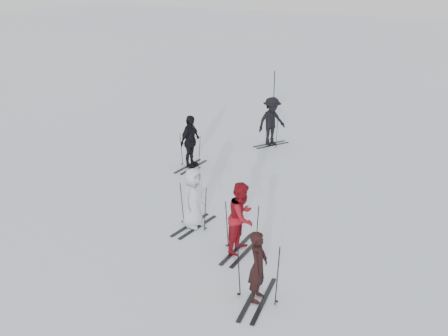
% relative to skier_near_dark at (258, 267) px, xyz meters
% --- Properties ---
extents(ground, '(120.00, 120.00, 0.00)m').
position_rel_skier_near_dark_xyz_m(ground, '(-3.33, 3.13, -0.78)').
color(ground, silver).
rests_on(ground, ground).
extents(skier_near_dark, '(0.49, 0.63, 1.56)m').
position_rel_skier_near_dark_xyz_m(skier_near_dark, '(0.00, 0.00, 0.00)').
color(skier_near_dark, black).
rests_on(skier_near_dark, ground).
extents(skier_red, '(0.73, 0.91, 1.77)m').
position_rel_skier_near_dark_xyz_m(skier_red, '(-1.33, 1.67, 0.10)').
color(skier_red, maroon).
rests_on(skier_red, ground).
extents(skier_grey, '(0.54, 0.80, 1.61)m').
position_rel_skier_near_dark_xyz_m(skier_grey, '(-3.08, 2.18, 0.03)').
color(skier_grey, silver).
rests_on(skier_grey, ground).
extents(skier_uphill_left, '(0.47, 1.06, 1.80)m').
position_rel_skier_near_dark_xyz_m(skier_uphill_left, '(-5.77, 5.93, 0.12)').
color(skier_uphill_left, black).
rests_on(skier_uphill_left, ground).
extents(skier_uphill_far, '(1.14, 1.37, 1.84)m').
position_rel_skier_near_dark_xyz_m(skier_uphill_far, '(-4.52, 9.58, 0.14)').
color(skier_uphill_far, black).
rests_on(skier_uphill_far, ground).
extents(skis_near_dark, '(2.01, 1.35, 1.34)m').
position_rel_skier_near_dark_xyz_m(skis_near_dark, '(0.00, 0.00, -0.11)').
color(skis_near_dark, black).
rests_on(skis_near_dark, ground).
extents(skis_red, '(1.86, 1.09, 1.31)m').
position_rel_skier_near_dark_xyz_m(skis_red, '(-1.33, 1.67, -0.13)').
color(skis_red, black).
rests_on(skis_red, ground).
extents(skis_grey, '(1.72, 0.94, 1.23)m').
position_rel_skier_near_dark_xyz_m(skis_grey, '(-3.08, 2.18, -0.16)').
color(skis_grey, black).
rests_on(skis_grey, ground).
extents(skis_uphill_left, '(1.67, 0.91, 1.20)m').
position_rel_skier_near_dark_xyz_m(skis_uphill_left, '(-5.77, 5.93, -0.18)').
color(skis_uphill_left, black).
rests_on(skis_uphill_left, ground).
extents(skis_uphill_far, '(1.74, 1.42, 1.12)m').
position_rel_skier_near_dark_xyz_m(skis_uphill_far, '(-4.52, 9.58, -0.22)').
color(skis_uphill_far, black).
rests_on(skis_uphill_far, ground).
extents(piste_marker, '(0.05, 0.05, 1.90)m').
position_rel_skier_near_dark_xyz_m(piste_marker, '(-6.79, 14.33, 0.17)').
color(piste_marker, black).
rests_on(piste_marker, ground).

